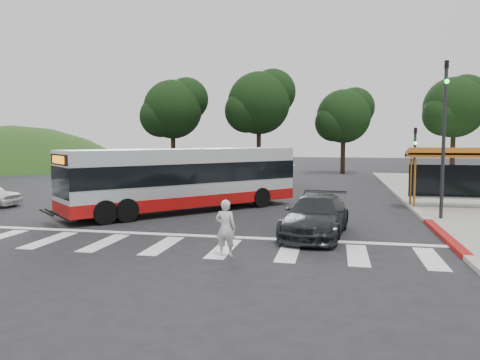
# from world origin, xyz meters

# --- Properties ---
(ground) EXTENTS (140.00, 140.00, 0.00)m
(ground) POSITION_xyz_m (0.00, 0.00, 0.00)
(ground) COLOR black
(ground) RESTS_ON ground
(sidewalk_east) EXTENTS (4.00, 40.00, 0.12)m
(sidewalk_east) POSITION_xyz_m (11.00, 8.00, 0.06)
(sidewalk_east) COLOR gray
(sidewalk_east) RESTS_ON ground
(curb_east) EXTENTS (0.30, 40.00, 0.15)m
(curb_east) POSITION_xyz_m (9.00, 8.00, 0.07)
(curb_east) COLOR #9E9991
(curb_east) RESTS_ON ground
(curb_east_red) EXTENTS (0.32, 6.00, 0.15)m
(curb_east_red) POSITION_xyz_m (9.00, -2.00, 0.08)
(curb_east_red) COLOR maroon
(curb_east_red) RESTS_ON ground
(hillside_nw) EXTENTS (44.00, 44.00, 10.00)m
(hillside_nw) POSITION_xyz_m (-32.00, 30.00, 0.00)
(hillside_nw) COLOR #254014
(hillside_nw) RESTS_ON ground
(crosswalk_ladder) EXTENTS (18.00, 2.60, 0.01)m
(crosswalk_ladder) POSITION_xyz_m (0.00, -5.00, 0.01)
(crosswalk_ladder) COLOR silver
(crosswalk_ladder) RESTS_ON ground
(bus_shelter) EXTENTS (4.20, 1.60, 2.86)m
(bus_shelter) POSITION_xyz_m (10.80, 5.10, 2.35)
(bus_shelter) COLOR #A0591A
(bus_shelter) RESTS_ON sidewalk_east
(traffic_signal_ne_tall) EXTENTS (0.18, 0.37, 6.50)m
(traffic_signal_ne_tall) POSITION_xyz_m (9.60, 1.49, 3.88)
(traffic_signal_ne_tall) COLOR black
(traffic_signal_ne_tall) RESTS_ON ground
(traffic_signal_ne_short) EXTENTS (0.18, 0.37, 4.00)m
(traffic_signal_ne_short) POSITION_xyz_m (9.60, 8.49, 2.48)
(traffic_signal_ne_short) COLOR black
(traffic_signal_ne_short) RESTS_ON ground
(tree_ne_a) EXTENTS (6.16, 5.74, 9.30)m
(tree_ne_a) POSITION_xyz_m (16.08, 28.06, 6.39)
(tree_ne_a) COLOR black
(tree_ne_a) RESTS_ON parking_lot
(tree_north_a) EXTENTS (6.60, 6.15, 10.17)m
(tree_north_a) POSITION_xyz_m (-1.92, 26.07, 6.92)
(tree_north_a) COLOR black
(tree_north_a) RESTS_ON ground
(tree_north_b) EXTENTS (5.72, 5.33, 8.43)m
(tree_north_b) POSITION_xyz_m (6.07, 28.06, 5.66)
(tree_north_b) COLOR black
(tree_north_b) RESTS_ON ground
(tree_north_c) EXTENTS (6.16, 5.74, 9.30)m
(tree_north_c) POSITION_xyz_m (-9.92, 24.06, 6.29)
(tree_north_c) COLOR black
(tree_north_c) RESTS_ON ground
(transit_bus) EXTENTS (9.39, 10.03, 2.92)m
(transit_bus) POSITION_xyz_m (-1.53, 1.98, 1.46)
(transit_bus) COLOR silver
(transit_bus) RESTS_ON ground
(pedestrian) EXTENTS (0.63, 0.43, 1.65)m
(pedestrian) POSITION_xyz_m (2.27, -5.89, 0.82)
(pedestrian) COLOR silver
(pedestrian) RESTS_ON ground
(dark_sedan) EXTENTS (2.51, 5.01, 1.40)m
(dark_sedan) POSITION_xyz_m (4.69, -2.41, 0.70)
(dark_sedan) COLOR #222527
(dark_sedan) RESTS_ON ground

